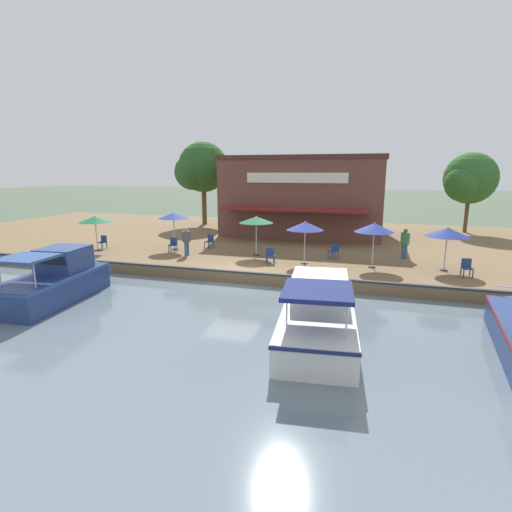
# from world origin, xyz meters

# --- Properties ---
(ground_plane) EXTENTS (220.00, 220.00, 0.00)m
(ground_plane) POSITION_xyz_m (0.00, 0.00, 0.00)
(ground_plane) COLOR #4C5B47
(quay_deck) EXTENTS (22.00, 56.00, 0.60)m
(quay_deck) POSITION_xyz_m (-11.00, 0.00, 0.30)
(quay_deck) COLOR brown
(quay_deck) RESTS_ON ground
(quay_edge_fender) EXTENTS (0.20, 50.40, 0.10)m
(quay_edge_fender) POSITION_xyz_m (-0.10, 0.00, 0.65)
(quay_edge_fender) COLOR #2D2D33
(quay_edge_fender) RESTS_ON quay_deck
(waterfront_restaurant) EXTENTS (9.02, 12.07, 5.98)m
(waterfront_restaurant) POSITION_xyz_m (-13.61, 1.11, 3.59)
(waterfront_restaurant) COLOR brown
(waterfront_restaurant) RESTS_ON quay_deck
(patio_umbrella_back_row) EXTENTS (1.99, 1.99, 2.20)m
(patio_umbrella_back_row) POSITION_xyz_m (-2.79, -9.91, 2.57)
(patio_umbrella_back_row) COLOR #B7B7B7
(patio_umbrella_back_row) RESTS_ON quay_deck
(patio_umbrella_by_entrance) EXTENTS (1.93, 1.93, 2.35)m
(patio_umbrella_by_entrance) POSITION_xyz_m (-4.59, -5.52, 2.73)
(patio_umbrella_by_entrance) COLOR #B7B7B7
(patio_umbrella_by_entrance) RESTS_ON quay_deck
(patio_umbrella_far_corner) EXTENTS (2.10, 2.10, 2.20)m
(patio_umbrella_far_corner) POSITION_xyz_m (-3.51, 9.96, 2.54)
(patio_umbrella_far_corner) COLOR #B7B7B7
(patio_umbrella_far_corner) RESTS_ON quay_deck
(patio_umbrella_near_quay_edge) EXTENTS (1.95, 1.95, 2.30)m
(patio_umbrella_near_quay_edge) POSITION_xyz_m (-3.03, 3.02, 2.63)
(patio_umbrella_near_quay_edge) COLOR #B7B7B7
(patio_umbrella_near_quay_edge) RESTS_ON quay_deck
(patio_umbrella_mid_patio_right) EXTENTS (1.98, 1.98, 2.33)m
(patio_umbrella_mid_patio_right) POSITION_xyz_m (-4.32, -0.05, 2.70)
(patio_umbrella_mid_patio_right) COLOR #B7B7B7
(patio_umbrella_mid_patio_right) RESTS_ON quay_deck
(patio_umbrella_mid_patio_left) EXTENTS (1.98, 1.98, 2.34)m
(patio_umbrella_mid_patio_left) POSITION_xyz_m (-3.17, 6.52, 2.67)
(patio_umbrella_mid_patio_left) COLOR #B7B7B7
(patio_umbrella_mid_patio_left) RESTS_ON quay_deck
(cafe_chair_far_corner_seat) EXTENTS (0.58, 0.58, 0.85)m
(cafe_chair_far_corner_seat) POSITION_xyz_m (-4.84, 4.40, 1.08)
(cafe_chair_far_corner_seat) COLOR navy
(cafe_chair_far_corner_seat) RESTS_ON quay_deck
(cafe_chair_facing_river) EXTENTS (0.58, 0.58, 0.85)m
(cafe_chair_facing_river) POSITION_xyz_m (-2.57, 1.26, 1.08)
(cafe_chair_facing_river) COLOR navy
(cafe_chair_facing_river) RESTS_ON quay_deck
(cafe_chair_beside_entrance) EXTENTS (0.48, 0.48, 0.85)m
(cafe_chair_beside_entrance) POSITION_xyz_m (-3.44, -10.01, 1.08)
(cafe_chair_beside_entrance) COLOR navy
(cafe_chair_beside_entrance) RESTS_ON quay_deck
(cafe_chair_under_first_umbrella) EXTENTS (0.49, 0.49, 0.85)m
(cafe_chair_under_first_umbrella) POSITION_xyz_m (-2.53, 10.78, 1.08)
(cafe_chair_under_first_umbrella) COLOR navy
(cafe_chair_under_first_umbrella) RESTS_ON quay_deck
(cafe_chair_back_row_seat) EXTENTS (0.52, 0.52, 0.85)m
(cafe_chair_back_row_seat) POSITION_xyz_m (-5.65, -3.59, 1.08)
(cafe_chair_back_row_seat) COLOR navy
(cafe_chair_back_row_seat) RESTS_ON quay_deck
(cafe_chair_mid_patio) EXTENTS (0.51, 0.51, 0.85)m
(cafe_chair_mid_patio) POSITION_xyz_m (-3.93, -5.27, 1.08)
(cafe_chair_mid_patio) COLOR navy
(cafe_chair_mid_patio) RESTS_ON quay_deck
(person_mid_patio) EXTENTS (0.49, 0.49, 1.72)m
(person_mid_patio) POSITION_xyz_m (-5.89, 8.21, 1.68)
(person_mid_patio) COLOR #2D5193
(person_mid_patio) RESTS_ON quay_deck
(person_at_quay_edge) EXTENTS (0.47, 0.47, 1.65)m
(person_at_quay_edge) POSITION_xyz_m (-3.19, -3.99, 1.63)
(person_at_quay_edge) COLOR #2D5193
(person_at_quay_edge) RESTS_ON quay_deck
(motorboat_second_along) EXTENTS (6.26, 2.67, 2.18)m
(motorboat_second_along) POSITION_xyz_m (4.16, -6.30, 0.86)
(motorboat_second_along) COLOR navy
(motorboat_second_along) RESTS_ON river_water
(motorboat_fourth_along) EXTENTS (6.97, 2.99, 2.11)m
(motorboat_fourth_along) POSITION_xyz_m (4.74, 4.89, 0.78)
(motorboat_fourth_along) COLOR silver
(motorboat_fourth_along) RESTS_ON river_water
(mooring_post) EXTENTS (0.22, 0.22, 0.79)m
(mooring_post) POSITION_xyz_m (-0.35, -8.91, 1.00)
(mooring_post) COLOR #473323
(mooring_post) RESTS_ON quay_deck
(tree_behind_restaurant) EXTENTS (4.73, 4.51, 7.47)m
(tree_behind_restaurant) POSITION_xyz_m (-16.20, -8.91, 5.68)
(tree_behind_restaurant) COLOR brown
(tree_behind_restaurant) RESTS_ON quay_deck
(tree_upstream_bank) EXTENTS (4.22, 4.02, 6.32)m
(tree_upstream_bank) POSITION_xyz_m (-17.64, 13.36, 4.80)
(tree_upstream_bank) COLOR brown
(tree_upstream_bank) RESTS_ON quay_deck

